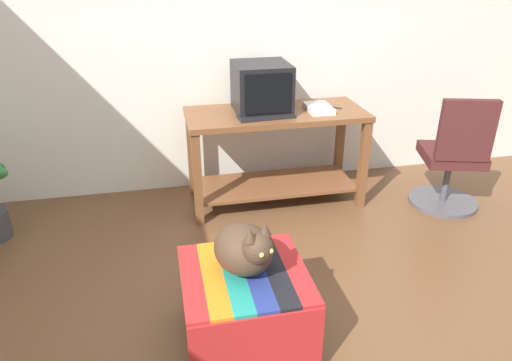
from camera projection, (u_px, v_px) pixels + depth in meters
name	position (u px, v px, depth m)	size (l,w,h in m)	color
ground_plane	(286.00, 356.00, 2.29)	(14.00, 14.00, 0.00)	brown
back_wall	(218.00, 24.00, 3.53)	(8.00, 0.10, 2.60)	silver
desk	(275.00, 142.00, 3.55)	(1.32, 0.57, 0.73)	brown
tv_monitor	(261.00, 88.00, 3.39)	(0.39, 0.42, 0.35)	black
keyboard	(266.00, 116.00, 3.31)	(0.40, 0.15, 0.02)	black
book	(319.00, 108.00, 3.46)	(0.18, 0.27, 0.04)	white
ottoman_with_blanket	(245.00, 306.00, 2.31)	(0.60, 0.60, 0.40)	#7A664C
cat	(246.00, 249.00, 2.18)	(0.37, 0.42, 0.30)	#473323
office_chair	(453.00, 161.00, 3.49)	(0.52, 0.52, 0.89)	#4C4C51
pen	(333.00, 107.00, 3.53)	(0.01, 0.01, 0.14)	black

